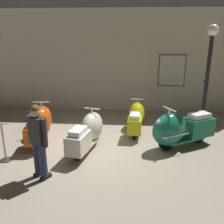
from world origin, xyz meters
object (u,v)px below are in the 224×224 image
(scooter_0, at_px, (40,124))
(lamppost, at_px, (207,76))
(scooter_1, at_px, (88,132))
(scooter_3, at_px, (178,129))
(visitor_0, at_px, (38,137))
(info_stanchion, at_px, (4,145))
(scooter_2, at_px, (136,117))

(scooter_0, relative_size, lamppost, 0.55)
(scooter_1, bearing_deg, scooter_3, -72.00)
(scooter_1, relative_size, visitor_0, 1.09)
(scooter_1, height_order, info_stanchion, scooter_1)
(lamppost, bearing_deg, info_stanchion, -160.12)
(scooter_0, bearing_deg, info_stanchion, 154.30)
(scooter_2, bearing_deg, scooter_0, 112.39)
(scooter_0, bearing_deg, lamppost, -90.60)
(lamppost, relative_size, info_stanchion, 3.20)
(scooter_3, distance_m, visitor_0, 3.57)
(visitor_0, bearing_deg, scooter_2, -4.08)
(scooter_2, xyz_separation_m, scooter_3, (1.07, -1.13, 0.08))
(scooter_0, height_order, visitor_0, visitor_0)
(scooter_1, bearing_deg, info_stanchion, 125.86)
(scooter_1, xyz_separation_m, lamppost, (3.21, 1.05, 1.33))
(info_stanchion, bearing_deg, scooter_2, 33.96)
(scooter_1, height_order, scooter_2, scooter_1)
(scooter_0, distance_m, scooter_1, 1.54)
(scooter_0, distance_m, scooter_3, 3.83)
(scooter_3, distance_m, lamppost, 1.75)
(scooter_1, bearing_deg, scooter_2, -30.80)
(visitor_0, bearing_deg, scooter_3, -29.79)
(scooter_2, distance_m, info_stanchion, 3.82)
(scooter_1, height_order, scooter_3, scooter_3)
(scooter_2, distance_m, lamppost, 2.37)
(scooter_0, xyz_separation_m, info_stanchion, (-0.43, -1.29, -0.07))
(scooter_0, relative_size, scooter_3, 0.93)
(visitor_0, bearing_deg, scooter_0, 51.84)
(scooter_0, height_order, scooter_2, scooter_0)
(info_stanchion, bearing_deg, lamppost, 19.88)
(scooter_0, height_order, lamppost, lamppost)
(scooter_3, xyz_separation_m, lamppost, (0.85, 0.84, 1.28))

